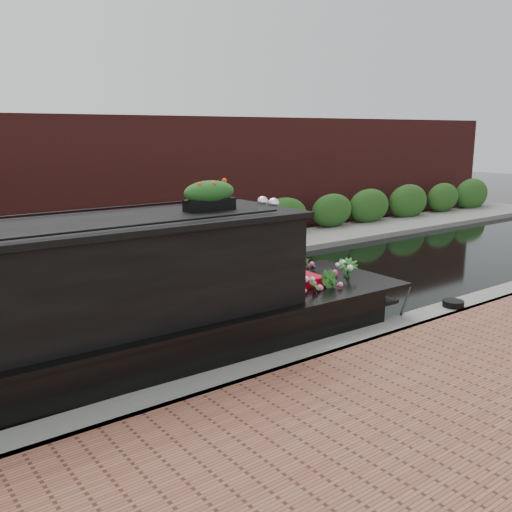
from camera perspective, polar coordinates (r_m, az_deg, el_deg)
ground at (r=11.43m, az=-6.56°, el=-5.74°), size 80.00×80.00×0.00m
near_bank_coping at (r=8.92m, az=4.50°, el=-11.07°), size 40.00×0.60×0.50m
far_bank_path at (r=15.07m, az=-14.72°, el=-1.59°), size 40.00×2.40×0.34m
far_hedge at (r=15.89m, az=-15.97°, el=-0.94°), size 40.00×1.10×2.80m
far_brick_wall at (r=17.83m, az=-18.43°, el=0.33°), size 40.00×1.00×8.00m
narrowboat at (r=8.14m, az=-24.22°, el=-7.77°), size 12.87×2.56×3.03m
rope_fender at (r=11.86m, az=10.96°, el=-4.40°), size 0.32×0.45×0.32m
coiled_mooring_rope at (r=11.58m, az=19.11°, el=-4.52°), size 0.40×0.40×0.12m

